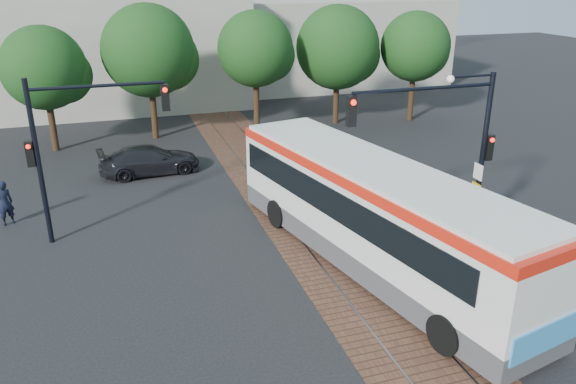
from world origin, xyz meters
name	(u,v)px	position (x,y,z in m)	size (l,w,h in m)	color
ground	(333,253)	(0.00, 0.00, 0.00)	(120.00, 120.00, 0.00)	black
trackbed	(297,210)	(0.00, 4.00, 0.01)	(3.60, 40.00, 0.02)	brown
tree_row	(249,51)	(1.21, 16.42, 4.85)	(26.40, 5.60, 7.67)	#382314
warehouses	(189,46)	(-0.53, 28.75, 3.81)	(40.00, 13.00, 8.00)	#ADA899
city_bus	(373,210)	(0.91, -1.04, 1.97)	(5.53, 13.50, 3.54)	#434345
traffic_island	(467,237)	(4.82, -0.90, 0.33)	(2.20, 5.20, 1.13)	gray
signal_pole_main	(454,136)	(3.86, -0.81, 4.16)	(5.49, 0.46, 6.00)	black
signal_pole_left	(70,138)	(-8.37, 4.00, 3.86)	(4.99, 0.34, 6.00)	black
officer	(4,203)	(-11.23, 6.18, 0.90)	(0.65, 0.43, 1.79)	black
parked_car	(150,160)	(-5.37, 10.50, 0.69)	(1.94, 4.78, 1.39)	black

